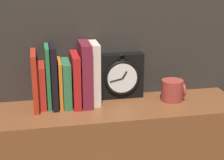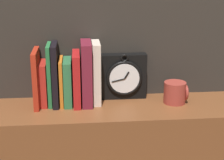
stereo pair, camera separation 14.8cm
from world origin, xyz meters
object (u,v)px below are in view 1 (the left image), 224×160
(clock, at_px, (121,76))
(book_slot8_cream, at_px, (95,73))
(book_slot3_black, at_px, (54,76))
(book_slot5_green, at_px, (66,83))
(book_slot6_red, at_px, (75,80))
(book_slot7_maroon, at_px, (85,74))
(book_slot2_green, at_px, (48,77))
(book_slot0_red, at_px, (35,81))
(book_slot1_red, at_px, (42,86))
(mug, at_px, (173,90))
(book_slot4_orange, at_px, (60,83))

(clock, xyz_separation_m, book_slot8_cream, (-0.12, -0.03, 0.03))
(book_slot3_black, bearing_deg, book_slot5_green, 2.23)
(book_slot5_green, height_order, book_slot8_cream, book_slot8_cream)
(book_slot6_red, xyz_separation_m, book_slot7_maroon, (0.04, 0.00, 0.02))
(book_slot2_green, bearing_deg, book_slot6_red, -6.66)
(book_slot0_red, relative_size, book_slot2_green, 0.92)
(clock, distance_m, book_slot1_red, 0.34)
(clock, bearing_deg, book_slot8_cream, -164.07)
(book_slot6_red, bearing_deg, clock, 13.46)
(book_slot8_cream, height_order, mug, book_slot8_cream)
(book_slot0_red, xyz_separation_m, book_slot7_maroon, (0.20, 0.00, 0.01))
(book_slot6_red, bearing_deg, book_slot1_red, 174.34)
(book_slot0_red, distance_m, book_slot6_red, 0.16)
(clock, height_order, book_slot5_green, clock)
(clock, distance_m, book_slot6_red, 0.20)
(clock, xyz_separation_m, book_slot5_green, (-0.24, -0.04, -0.00))
(book_slot3_black, xyz_separation_m, book_slot4_orange, (0.02, 0.00, -0.03))
(book_slot2_green, xyz_separation_m, mug, (0.52, -0.04, -0.08))
(book_slot4_orange, bearing_deg, book_slot2_green, 176.44)
(book_slot8_cream, bearing_deg, book_slot6_red, -170.22)
(book_slot8_cream, bearing_deg, book_slot7_maroon, -163.50)
(book_slot8_cream, relative_size, mug, 2.61)
(book_slot3_black, height_order, mug, book_slot3_black)
(book_slot0_red, height_order, book_slot5_green, book_slot0_red)
(book_slot0_red, distance_m, book_slot5_green, 0.13)
(book_slot5_green, bearing_deg, book_slot3_black, -177.77)
(book_slot7_maroon, bearing_deg, book_slot5_green, 176.25)
(book_slot1_red, height_order, book_slot5_green, book_slot5_green)
(book_slot4_orange, xyz_separation_m, book_slot6_red, (0.06, -0.01, 0.01))
(book_slot0_red, xyz_separation_m, mug, (0.57, -0.03, -0.07))
(clock, relative_size, book_slot0_red, 0.87)
(book_slot5_green, height_order, book_slot7_maroon, book_slot7_maroon)
(clock, bearing_deg, book_slot5_green, -170.25)
(book_slot3_black, height_order, book_slot6_red, book_slot3_black)
(book_slot6_red, distance_m, book_slot8_cream, 0.08)
(book_slot5_green, xyz_separation_m, book_slot7_maroon, (0.08, -0.01, 0.04))
(book_slot3_black, relative_size, book_slot8_cream, 1.00)
(book_slot2_green, xyz_separation_m, book_slot5_green, (0.07, -0.01, -0.03))
(book_slot2_green, distance_m, book_slot7_maroon, 0.15)
(book_slot5_green, xyz_separation_m, mug, (0.44, -0.04, -0.05))
(clock, bearing_deg, book_slot1_red, -174.15)
(book_slot1_red, bearing_deg, clock, 5.85)
(book_slot1_red, xyz_separation_m, book_slot6_red, (0.14, -0.01, 0.02))
(book_slot0_red, bearing_deg, book_slot3_black, 4.97)
(book_slot4_orange, relative_size, book_slot7_maroon, 0.74)
(book_slot4_orange, distance_m, book_slot7_maroon, 0.11)
(book_slot3_black, distance_m, book_slot8_cream, 0.17)
(book_slot2_green, relative_size, book_slot3_black, 0.98)
(clock, height_order, book_slot6_red, book_slot6_red)
(book_slot1_red, relative_size, book_slot4_orange, 0.93)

